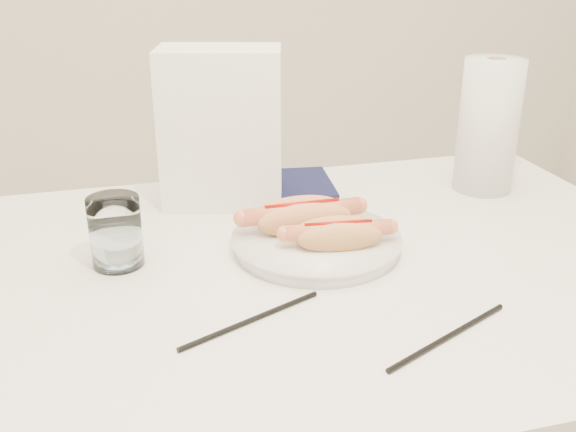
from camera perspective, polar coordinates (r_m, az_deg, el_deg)
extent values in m
cube|color=white|center=(0.99, 0.73, -5.09)|extent=(1.20, 0.80, 0.04)
cylinder|color=silver|center=(1.64, 15.89, -8.71)|extent=(0.04, 0.04, 0.71)
cylinder|color=white|center=(1.01, 2.44, -2.40)|extent=(0.30, 0.30, 0.02)
ellipsoid|color=#E4955B|center=(1.01, 1.46, -0.33)|extent=(0.15, 0.04, 0.05)
ellipsoid|color=#E4955B|center=(1.04, 0.91, 0.39)|extent=(0.15, 0.04, 0.05)
ellipsoid|color=#E4955B|center=(1.03, 1.18, -0.56)|extent=(0.13, 0.06, 0.03)
cylinder|color=#E57450|center=(1.02, 1.18, 0.37)|extent=(0.19, 0.03, 0.03)
cylinder|color=#990A05|center=(1.02, 1.19, 0.98)|extent=(0.12, 0.01, 0.01)
ellipsoid|color=#E09757|center=(0.96, 4.47, -1.85)|extent=(0.13, 0.05, 0.04)
ellipsoid|color=#E09757|center=(0.99, 4.09, -1.16)|extent=(0.13, 0.05, 0.04)
ellipsoid|color=#E09757|center=(0.98, 4.26, -2.03)|extent=(0.12, 0.06, 0.02)
cylinder|color=#EB7A53|center=(0.97, 4.29, -1.21)|extent=(0.16, 0.04, 0.02)
cylinder|color=#990A05|center=(0.97, 4.30, -0.67)|extent=(0.10, 0.02, 0.01)
cylinder|color=white|center=(0.98, -14.47, -1.30)|extent=(0.07, 0.07, 0.10)
cylinder|color=black|center=(0.84, -3.12, -8.82)|extent=(0.19, 0.09, 0.01)
cylinder|color=black|center=(0.83, 13.52, -9.93)|extent=(0.20, 0.10, 0.01)
cube|color=white|center=(1.16, -5.70, 7.44)|extent=(0.23, 0.16, 0.27)
cube|color=#111437|center=(1.27, 0.04, 2.73)|extent=(0.18, 0.18, 0.01)
cylinder|color=silver|center=(1.28, 16.71, 7.35)|extent=(0.12, 0.12, 0.24)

